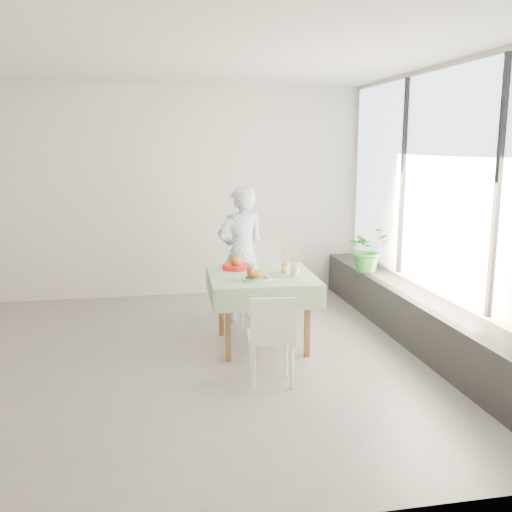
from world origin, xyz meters
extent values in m
plane|color=slate|center=(0.00, 0.00, 0.00)|extent=(6.00, 6.00, 0.00)
plane|color=white|center=(0.00, 0.00, 2.80)|extent=(6.00, 6.00, 0.00)
cube|color=silver|center=(0.00, 2.50, 1.40)|extent=(6.00, 0.02, 2.80)
cube|color=silver|center=(0.00, -2.50, 1.40)|extent=(6.00, 0.02, 2.80)
cube|color=silver|center=(3.00, 0.00, 1.40)|extent=(0.02, 5.00, 2.80)
cube|color=#D1E0F9|center=(2.97, 0.00, 1.65)|extent=(0.01, 4.80, 2.18)
cube|color=black|center=(2.80, 0.00, 0.25)|extent=(0.40, 4.80, 0.50)
cube|color=brown|center=(1.20, 0.27, 0.71)|extent=(0.94, 0.94, 0.04)
cube|color=silver|center=(1.20, 0.27, 0.74)|extent=(1.08, 1.08, 0.01)
cube|color=white|center=(1.33, 1.02, 0.47)|extent=(0.54, 0.54, 0.04)
cube|color=white|center=(1.38, 1.21, 0.71)|extent=(0.43, 0.16, 0.44)
cube|color=white|center=(1.09, -0.63, 0.40)|extent=(0.41, 0.41, 0.04)
cube|color=white|center=(1.08, -0.80, 0.61)|extent=(0.38, 0.07, 0.37)
imported|color=#83A0D1|center=(1.14, 1.19, 0.78)|extent=(0.64, 0.49, 1.57)
cylinder|color=white|center=(1.11, 0.06, 0.75)|extent=(0.29, 0.29, 0.02)
cylinder|color=#1F5314|center=(1.07, 0.06, 0.76)|extent=(0.16, 0.16, 0.02)
ellipsoid|color=#A26427|center=(1.07, 0.06, 0.81)|extent=(0.13, 0.12, 0.10)
ellipsoid|color=white|center=(1.07, 0.06, 0.86)|extent=(0.10, 0.09, 0.07)
cylinder|color=#A1110F|center=(1.20, 0.04, 0.77)|extent=(0.05, 0.05, 0.03)
cylinder|color=white|center=(1.45, 0.32, 0.80)|extent=(0.08, 0.08, 0.12)
cylinder|color=orange|center=(1.45, 0.32, 0.79)|extent=(0.08, 0.08, 0.09)
cylinder|color=white|center=(1.45, 0.32, 0.87)|extent=(0.09, 0.09, 0.01)
cylinder|color=#FFF11A|center=(1.45, 0.32, 0.91)|extent=(0.01, 0.03, 0.17)
cylinder|color=white|center=(1.51, 0.14, 0.80)|extent=(0.09, 0.09, 0.12)
cylinder|color=white|center=(1.51, 0.14, 0.79)|extent=(0.08, 0.08, 0.09)
cylinder|color=white|center=(1.51, 0.14, 0.87)|extent=(0.09, 0.09, 0.01)
cylinder|color=#FFF11A|center=(1.51, 0.14, 0.91)|extent=(0.01, 0.03, 0.17)
cylinder|color=red|center=(0.99, 0.58, 0.77)|extent=(0.30, 0.30, 0.05)
cylinder|color=white|center=(0.99, 0.58, 0.78)|extent=(0.25, 0.25, 0.02)
ellipsoid|color=#A26427|center=(0.99, 0.58, 0.83)|extent=(0.13, 0.13, 0.11)
imported|color=#2F7928|center=(2.69, 1.24, 0.78)|extent=(0.62, 0.58, 0.56)
camera|label=1|loc=(0.10, -5.17, 2.01)|focal=40.00mm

